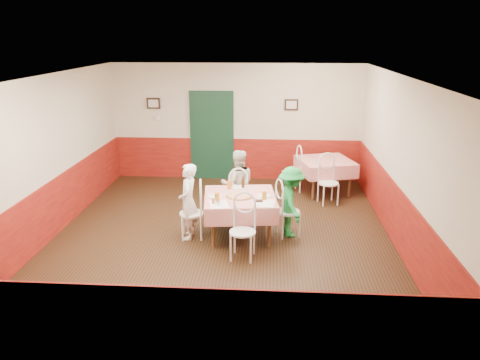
# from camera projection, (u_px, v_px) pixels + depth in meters

# --- Properties ---
(floor) EXTENTS (7.00, 7.00, 0.00)m
(floor) POSITION_uv_depth(u_px,v_px,m) (222.00, 236.00, 8.37)
(floor) COLOR black
(floor) RESTS_ON ground
(ceiling) EXTENTS (7.00, 7.00, 0.00)m
(ceiling) POSITION_uv_depth(u_px,v_px,m) (220.00, 76.00, 7.52)
(ceiling) COLOR white
(ceiling) RESTS_ON back_wall
(back_wall) EXTENTS (6.00, 0.10, 2.80)m
(back_wall) POSITION_uv_depth(u_px,v_px,m) (237.00, 123.00, 11.27)
(back_wall) COLOR beige
(back_wall) RESTS_ON ground
(front_wall) EXTENTS (6.00, 0.10, 2.80)m
(front_wall) POSITION_uv_depth(u_px,v_px,m) (184.00, 252.00, 4.61)
(front_wall) COLOR beige
(front_wall) RESTS_ON ground
(left_wall) EXTENTS (0.10, 7.00, 2.80)m
(left_wall) POSITION_uv_depth(u_px,v_px,m) (50.00, 157.00, 8.14)
(left_wall) COLOR beige
(left_wall) RESTS_ON ground
(right_wall) EXTENTS (0.10, 7.00, 2.80)m
(right_wall) POSITION_uv_depth(u_px,v_px,m) (401.00, 163.00, 7.75)
(right_wall) COLOR beige
(right_wall) RESTS_ON ground
(wainscot_back) EXTENTS (6.00, 0.03, 1.00)m
(wainscot_back) POSITION_uv_depth(u_px,v_px,m) (237.00, 159.00, 11.53)
(wainscot_back) COLOR maroon
(wainscot_back) RESTS_ON ground
(wainscot_front) EXTENTS (6.00, 0.03, 1.00)m
(wainscot_front) POSITION_uv_depth(u_px,v_px,m) (187.00, 329.00, 4.90)
(wainscot_front) COLOR maroon
(wainscot_front) RESTS_ON ground
(wainscot_left) EXTENTS (0.03, 7.00, 1.00)m
(wainscot_left) POSITION_uv_depth(u_px,v_px,m) (57.00, 206.00, 8.41)
(wainscot_left) COLOR maroon
(wainscot_left) RESTS_ON ground
(wainscot_right) EXTENTS (0.03, 7.00, 1.00)m
(wainscot_right) POSITION_uv_depth(u_px,v_px,m) (395.00, 214.00, 8.02)
(wainscot_right) COLOR maroon
(wainscot_right) RESTS_ON ground
(door) EXTENTS (0.96, 0.06, 2.10)m
(door) POSITION_uv_depth(u_px,v_px,m) (212.00, 137.00, 11.37)
(door) COLOR black
(door) RESTS_ON ground
(picture_left) EXTENTS (0.32, 0.03, 0.26)m
(picture_left) POSITION_uv_depth(u_px,v_px,m) (153.00, 103.00, 11.22)
(picture_left) COLOR black
(picture_left) RESTS_ON back_wall
(picture_right) EXTENTS (0.32, 0.03, 0.26)m
(picture_right) POSITION_uv_depth(u_px,v_px,m) (291.00, 105.00, 11.01)
(picture_right) COLOR black
(picture_right) RESTS_ON back_wall
(thermostat) EXTENTS (0.10, 0.03, 0.10)m
(thermostat) POSITION_uv_depth(u_px,v_px,m) (158.00, 118.00, 11.32)
(thermostat) COLOR white
(thermostat) RESTS_ON back_wall
(main_table) EXTENTS (1.35, 1.35, 0.77)m
(main_table) POSITION_uv_depth(u_px,v_px,m) (240.00, 216.00, 8.24)
(main_table) COLOR red
(main_table) RESTS_ON ground
(second_table) EXTENTS (1.38, 1.38, 0.77)m
(second_table) POSITION_uv_depth(u_px,v_px,m) (325.00, 176.00, 10.55)
(second_table) COLOR red
(second_table) RESTS_ON ground
(chair_left) EXTENTS (0.47, 0.47, 0.90)m
(chair_left) POSITION_uv_depth(u_px,v_px,m) (192.00, 213.00, 8.18)
(chair_left) COLOR white
(chair_left) RESTS_ON ground
(chair_right) EXTENTS (0.54, 0.54, 0.90)m
(chair_right) POSITION_uv_depth(u_px,v_px,m) (288.00, 212.00, 8.26)
(chair_right) COLOR white
(chair_right) RESTS_ON ground
(chair_far) EXTENTS (0.47, 0.47, 0.90)m
(chair_far) POSITION_uv_depth(u_px,v_px,m) (238.00, 196.00, 9.03)
(chair_far) COLOR white
(chair_far) RESTS_ON ground
(chair_near) EXTENTS (0.47, 0.47, 0.90)m
(chair_near) POSITION_uv_depth(u_px,v_px,m) (243.00, 232.00, 7.41)
(chair_near) COLOR white
(chair_near) RESTS_ON ground
(chair_second_a) EXTENTS (0.52, 0.52, 0.90)m
(chair_second_a) POSITION_uv_depth(u_px,v_px,m) (291.00, 172.00, 10.58)
(chair_second_a) COLOR white
(chair_second_a) RESTS_ON ground
(chair_second_b) EXTENTS (0.52, 0.52, 0.90)m
(chair_second_b) POSITION_uv_depth(u_px,v_px,m) (329.00, 183.00, 9.82)
(chair_second_b) COLOR white
(chair_second_b) RESTS_ON ground
(pizza) EXTENTS (0.50, 0.50, 0.03)m
(pizza) POSITION_uv_depth(u_px,v_px,m) (240.00, 196.00, 8.09)
(pizza) COLOR #B74723
(pizza) RESTS_ON main_table
(plate_left) EXTENTS (0.28, 0.28, 0.01)m
(plate_left) POSITION_uv_depth(u_px,v_px,m) (214.00, 196.00, 8.09)
(plate_left) COLOR white
(plate_left) RESTS_ON main_table
(plate_right) EXTENTS (0.28, 0.28, 0.01)m
(plate_right) POSITION_uv_depth(u_px,v_px,m) (264.00, 196.00, 8.11)
(plate_right) COLOR white
(plate_right) RESTS_ON main_table
(plate_far) EXTENTS (0.28, 0.28, 0.01)m
(plate_far) POSITION_uv_depth(u_px,v_px,m) (239.00, 187.00, 8.54)
(plate_far) COLOR white
(plate_far) RESTS_ON main_table
(glass_a) EXTENTS (0.09, 0.09, 0.16)m
(glass_a) POSITION_uv_depth(u_px,v_px,m) (217.00, 197.00, 7.82)
(glass_a) COLOR #BF7219
(glass_a) RESTS_ON main_table
(glass_b) EXTENTS (0.08, 0.08, 0.14)m
(glass_b) POSITION_uv_depth(u_px,v_px,m) (264.00, 195.00, 7.94)
(glass_b) COLOR #BF7219
(glass_b) RESTS_ON main_table
(glass_c) EXTENTS (0.09, 0.09, 0.15)m
(glass_c) POSITION_uv_depth(u_px,v_px,m) (229.00, 185.00, 8.48)
(glass_c) COLOR #BF7219
(glass_c) RESTS_ON main_table
(beer_bottle) EXTENTS (0.06, 0.06, 0.21)m
(beer_bottle) POSITION_uv_depth(u_px,v_px,m) (243.00, 183.00, 8.48)
(beer_bottle) COLOR #381C0A
(beer_bottle) RESTS_ON main_table
(shaker_a) EXTENTS (0.04, 0.04, 0.09)m
(shaker_a) POSITION_uv_depth(u_px,v_px,m) (215.00, 202.00, 7.70)
(shaker_a) COLOR silver
(shaker_a) RESTS_ON main_table
(shaker_b) EXTENTS (0.04, 0.04, 0.09)m
(shaker_b) POSITION_uv_depth(u_px,v_px,m) (218.00, 203.00, 7.64)
(shaker_b) COLOR silver
(shaker_b) RESTS_ON main_table
(shaker_c) EXTENTS (0.04, 0.04, 0.09)m
(shaker_c) POSITION_uv_depth(u_px,v_px,m) (213.00, 201.00, 7.74)
(shaker_c) COLOR #B23319
(shaker_c) RESTS_ON main_table
(menu_left) EXTENTS (0.39, 0.46, 0.00)m
(menu_left) POSITION_uv_depth(u_px,v_px,m) (219.00, 204.00, 7.73)
(menu_left) COLOR white
(menu_left) RESTS_ON main_table
(menu_right) EXTENTS (0.34, 0.43, 0.00)m
(menu_right) POSITION_uv_depth(u_px,v_px,m) (265.00, 203.00, 7.79)
(menu_right) COLOR white
(menu_right) RESTS_ON main_table
(wallet) EXTENTS (0.12, 0.10, 0.02)m
(wallet) POSITION_uv_depth(u_px,v_px,m) (259.00, 201.00, 7.86)
(wallet) COLOR black
(wallet) RESTS_ON main_table
(diner_left) EXTENTS (0.34, 0.50, 1.34)m
(diner_left) POSITION_uv_depth(u_px,v_px,m) (188.00, 202.00, 8.11)
(diner_left) COLOR gray
(diner_left) RESTS_ON ground
(diner_far) EXTENTS (0.74, 0.62, 1.36)m
(diner_far) POSITION_uv_depth(u_px,v_px,m) (238.00, 184.00, 9.01)
(diner_far) COLOR gray
(diner_far) RESTS_ON ground
(diner_right) EXTENTS (0.63, 0.90, 1.26)m
(diner_right) POSITION_uv_depth(u_px,v_px,m) (291.00, 202.00, 8.20)
(diner_right) COLOR gray
(diner_right) RESTS_ON ground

